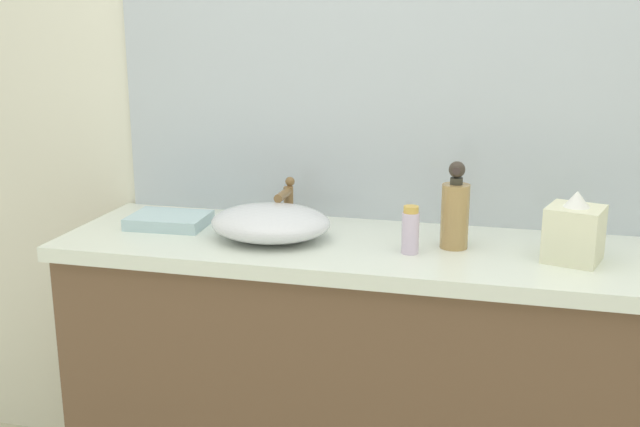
{
  "coord_description": "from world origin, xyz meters",
  "views": [
    {
      "loc": [
        0.24,
        -1.52,
        1.5
      ],
      "look_at": [
        -0.25,
        0.41,
        0.98
      ],
      "focal_mm": 42.82,
      "sensor_mm": 36.0,
      "label": 1
    }
  ],
  "objects": [
    {
      "name": "lotion_bottle",
      "position": [
        -0.0,
        0.37,
        0.96
      ],
      "size": [
        0.05,
        0.05,
        0.13
      ],
      "color": "silver",
      "rests_on": "vanity_counter"
    },
    {
      "name": "sink_basin",
      "position": [
        -0.39,
        0.41,
        0.94
      ],
      "size": [
        0.33,
        0.29,
        0.09
      ],
      "primitive_type": "ellipsoid",
      "color": "silver",
      "rests_on": "vanity_counter"
    },
    {
      "name": "wall_mirror_panel",
      "position": [
        -0.11,
        0.69,
        1.5
      ],
      "size": [
        1.66,
        0.01,
        1.21
      ],
      "primitive_type": "cube",
      "color": "#B2BCC6",
      "rests_on": "vanity_counter"
    },
    {
      "name": "folded_hand_towel",
      "position": [
        -0.72,
        0.46,
        0.91
      ],
      "size": [
        0.23,
        0.18,
        0.03
      ],
      "primitive_type": "cube",
      "rotation": [
        0.0,
        0.0,
        0.04
      ],
      "color": "silver",
      "rests_on": "vanity_counter"
    },
    {
      "name": "tissue_box",
      "position": [
        0.4,
        0.41,
        0.98
      ],
      "size": [
        0.16,
        0.16,
        0.18
      ],
      "color": "beige",
      "rests_on": "vanity_counter"
    },
    {
      "name": "soap_dispenser",
      "position": [
        0.11,
        0.45,
        1.0
      ],
      "size": [
        0.07,
        0.07,
        0.23
      ],
      "color": "#A6834C",
      "rests_on": "vanity_counter"
    },
    {
      "name": "faucet",
      "position": [
        -0.39,
        0.56,
        0.98
      ],
      "size": [
        0.03,
        0.14,
        0.14
      ],
      "color": "brown",
      "rests_on": "vanity_counter"
    },
    {
      "name": "vanity_counter",
      "position": [
        -0.11,
        0.43,
        0.45
      ],
      "size": [
        1.72,
        0.51,
        0.9
      ],
      "color": "brown",
      "rests_on": "ground"
    },
    {
      "name": "bathroom_wall_rear",
      "position": [
        0.0,
        0.73,
        1.3
      ],
      "size": [
        6.0,
        0.06,
        2.6
      ],
      "primitive_type": "cube",
      "color": "silver",
      "rests_on": "ground"
    }
  ]
}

